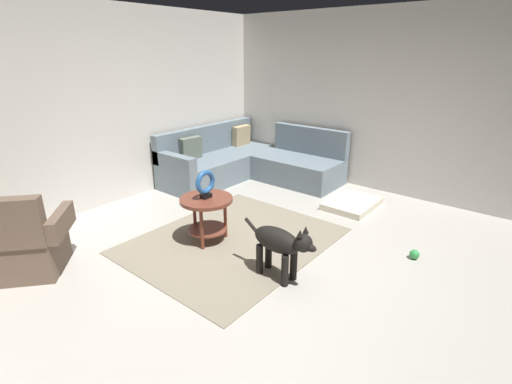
% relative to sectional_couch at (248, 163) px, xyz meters
% --- Properties ---
extents(ground_plane, '(6.00, 6.00, 0.10)m').
position_rel_sectional_couch_xyz_m(ground_plane, '(-1.99, -2.02, -0.34)').
color(ground_plane, '#B7B2A8').
extents(wall_back, '(6.00, 0.12, 2.70)m').
position_rel_sectional_couch_xyz_m(wall_back, '(-1.99, 0.92, 1.06)').
color(wall_back, silver).
rests_on(wall_back, ground_plane).
extents(wall_right, '(0.12, 6.00, 2.70)m').
position_rel_sectional_couch_xyz_m(wall_right, '(0.95, -2.02, 1.06)').
color(wall_right, silver).
rests_on(wall_right, ground_plane).
extents(area_rug, '(2.30, 1.90, 0.01)m').
position_rel_sectional_couch_xyz_m(area_rug, '(-1.84, -1.32, -0.28)').
color(area_rug, gray).
rests_on(area_rug, ground_plane).
extents(sectional_couch, '(2.20, 2.25, 0.88)m').
position_rel_sectional_couch_xyz_m(sectional_couch, '(0.00, 0.00, 0.00)').
color(sectional_couch, slate).
rests_on(sectional_couch, ground_plane).
extents(armchair, '(1.00, 0.98, 0.88)m').
position_rel_sectional_couch_xyz_m(armchair, '(-3.62, -0.20, 0.03)').
color(armchair, brown).
rests_on(armchair, ground_plane).
extents(side_table, '(0.60, 0.60, 0.54)m').
position_rel_sectional_couch_xyz_m(side_table, '(-2.01, -1.09, 0.13)').
color(side_table, brown).
rests_on(side_table, ground_plane).
extents(torus_sculpture, '(0.28, 0.08, 0.33)m').
position_rel_sectional_couch_xyz_m(torus_sculpture, '(-2.01, -1.09, 0.42)').
color(torus_sculpture, black).
rests_on(torus_sculpture, side_table).
extents(dog_bed_mat, '(0.80, 0.60, 0.09)m').
position_rel_sectional_couch_xyz_m(dog_bed_mat, '(-0.01, -1.94, -0.24)').
color(dog_bed_mat, beige).
rests_on(dog_bed_mat, ground_plane).
extents(dog, '(0.24, 0.85, 0.63)m').
position_rel_sectional_couch_xyz_m(dog, '(-2.11, -2.19, 0.09)').
color(dog, black).
rests_on(dog, ground_plane).
extents(dog_toy_ball, '(0.10, 0.10, 0.10)m').
position_rel_sectional_couch_xyz_m(dog_toy_ball, '(-0.90, -3.10, -0.24)').
color(dog_toy_ball, green).
rests_on(dog_toy_ball, ground_plane).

